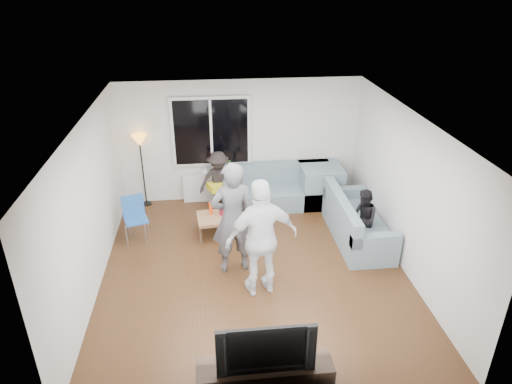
{
  "coord_description": "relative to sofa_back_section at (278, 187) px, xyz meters",
  "views": [
    {
      "loc": [
        -0.66,
        -6.38,
        4.58
      ],
      "look_at": [
        0.1,
        0.6,
        1.15
      ],
      "focal_mm": 32.28,
      "sensor_mm": 36.0,
      "label": 1
    }
  ],
  "objects": [
    {
      "name": "cushion_yellow",
      "position": [
        -1.26,
        -0.02,
        0.09
      ],
      "size": [
        0.48,
        0.45,
        0.14
      ],
      "primitive_type": "cube",
      "rotation": [
        0.0,
        0.0,
        0.43
      ],
      "color": "yellow",
      "rests_on": "sofa_back_section"
    },
    {
      "name": "player_right",
      "position": [
        -0.68,
        -2.84,
        0.53
      ],
      "size": [
        1.19,
        0.68,
        1.91
      ],
      "primitive_type": "imported",
      "rotation": [
        0.0,
        0.0,
        3.34
      ],
      "color": "silver",
      "rests_on": "floor"
    },
    {
      "name": "radiator",
      "position": [
        -1.34,
        0.38,
        -0.11
      ],
      "size": [
        1.3,
        0.12,
        0.62
      ],
      "primitive_type": "cube",
      "color": "silver",
      "rests_on": "floor"
    },
    {
      "name": "television",
      "position": [
        -0.88,
        -4.77,
        0.34
      ],
      "size": [
        1.12,
        0.15,
        0.65
      ],
      "primitive_type": "imported",
      "color": "black",
      "rests_on": "tv_console"
    },
    {
      "name": "cushion_red",
      "position": [
        -1.0,
        0.06,
        0.09
      ],
      "size": [
        0.45,
        0.42,
        0.13
      ],
      "primitive_type": "cube",
      "rotation": [
        0.0,
        0.0,
        -0.41
      ],
      "color": "maroon",
      "rests_on": "sofa_back_section"
    },
    {
      "name": "side_chair",
      "position": [
        -2.79,
        -1.13,
        0.01
      ],
      "size": [
        0.5,
        0.5,
        0.86
      ],
      "primitive_type": null,
      "rotation": [
        0.0,
        0.0,
        0.3
      ],
      "color": "#265CA7",
      "rests_on": "floor"
    },
    {
      "name": "window_frame",
      "position": [
        -1.34,
        0.42,
        1.12
      ],
      "size": [
        1.62,
        0.06,
        1.47
      ],
      "primitive_type": "cube",
      "color": "white",
      "rests_on": "wall_back"
    },
    {
      "name": "vase",
      "position": [
        -1.5,
        0.35,
        0.28
      ],
      "size": [
        0.18,
        0.18,
        0.17
      ],
      "primitive_type": "imported",
      "rotation": [
        0.0,
        0.0,
        -0.13
      ],
      "color": "white",
      "rests_on": "radiator"
    },
    {
      "name": "bottle_e",
      "position": [
        -0.8,
        -0.95,
        0.08
      ],
      "size": [
        0.07,
        0.07,
        0.21
      ],
      "primitive_type": "cylinder",
      "color": "black",
      "rests_on": "coffee_table"
    },
    {
      "name": "coffee_table",
      "position": [
        -1.13,
        -1.08,
        -0.22
      ],
      "size": [
        1.15,
        0.7,
        0.4
      ],
      "primitive_type": "cube",
      "rotation": [
        0.0,
        0.0,
        0.09
      ],
      "color": "#AD7E53",
      "rests_on": "floor"
    },
    {
      "name": "sofa_right_section",
      "position": [
        1.28,
        -1.5,
        0.0
      ],
      "size": [
        2.0,
        0.85,
        0.85
      ],
      "primitive_type": null,
      "rotation": [
        0.0,
        0.0,
        1.57
      ],
      "color": "slate",
      "rests_on": "floor"
    },
    {
      "name": "wall_front",
      "position": [
        -0.74,
        -5.04,
        0.88
      ],
      "size": [
        5.0,
        0.04,
        2.6
      ],
      "primitive_type": "cube",
      "color": "silver",
      "rests_on": "ground"
    },
    {
      "name": "wall_left",
      "position": [
        -3.26,
        -2.27,
        0.88
      ],
      "size": [
        0.04,
        5.5,
        2.6
      ],
      "primitive_type": "cube",
      "color": "silver",
      "rests_on": "ground"
    },
    {
      "name": "bottle_a",
      "position": [
        -1.42,
        -1.0,
        0.1
      ],
      "size": [
        0.07,
        0.07,
        0.25
      ],
      "primitive_type": "cylinder",
      "color": "#F44B0E",
      "rests_on": "coffee_table"
    },
    {
      "name": "pitcher",
      "position": [
        -1.18,
        -1.02,
        0.06
      ],
      "size": [
        0.17,
        0.17,
        0.17
      ],
      "primitive_type": "cylinder",
      "color": "maroon",
      "rests_on": "coffee_table"
    },
    {
      "name": "spectator_back",
      "position": [
        -1.24,
        0.03,
        0.2
      ],
      "size": [
        0.88,
        0.61,
        1.25
      ],
      "primitive_type": "imported",
      "rotation": [
        0.0,
        0.0,
        0.19
      ],
      "color": "black",
      "rests_on": "floor"
    },
    {
      "name": "tv_console",
      "position": [
        -0.88,
        -4.77,
        -0.2
      ],
      "size": [
        1.6,
        0.4,
        0.44
      ],
      "primitive_type": "cube",
      "color": "#35261A",
      "rests_on": "floor"
    },
    {
      "name": "potted_plant",
      "position": [
        -1.03,
        0.35,
        0.36
      ],
      "size": [
        0.22,
        0.2,
        0.34
      ],
      "primitive_type": "imported",
      "rotation": [
        0.0,
        0.0,
        0.3
      ],
      "color": "#38692A",
      "rests_on": "radiator"
    },
    {
      "name": "ceiling",
      "position": [
        -0.74,
        -2.27,
        2.2
      ],
      "size": [
        5.0,
        5.5,
        0.04
      ],
      "primitive_type": "cube",
      "color": "white",
      "rests_on": "ground"
    },
    {
      "name": "floor",
      "position": [
        -0.74,
        -2.27,
        -0.45
      ],
      "size": [
        5.0,
        5.5,
        0.04
      ],
      "primitive_type": "cube",
      "color": "#56351C",
      "rests_on": "ground"
    },
    {
      "name": "player_left",
      "position": [
        -1.08,
        -2.21,
        0.54
      ],
      "size": [
        0.77,
        0.56,
        1.93
      ],
      "primitive_type": "imported",
      "rotation": [
        0.0,
        0.0,
        3.3
      ],
      "color": "#515157",
      "rests_on": "floor"
    },
    {
      "name": "spectator_right",
      "position": [
        1.28,
        -1.74,
        0.12
      ],
      "size": [
        0.45,
        0.56,
        1.1
      ],
      "primitive_type": "imported",
      "rotation": [
        0.0,
        0.0,
        -1.51
      ],
      "color": "black",
      "rests_on": "floor"
    },
    {
      "name": "wall_right",
      "position": [
        1.78,
        -2.27,
        0.88
      ],
      "size": [
        0.04,
        5.5,
        2.6
      ],
      "primitive_type": "cube",
      "color": "silver",
      "rests_on": "ground"
    },
    {
      "name": "window_glass",
      "position": [
        -1.34,
        0.38,
        1.12
      ],
      "size": [
        1.5,
        0.02,
        1.35
      ],
      "primitive_type": "cube",
      "color": "black",
      "rests_on": "window_frame"
    },
    {
      "name": "wall_back",
      "position": [
        -0.74,
        0.5,
        0.88
      ],
      "size": [
        5.0,
        0.04,
        2.6
      ],
      "primitive_type": "cube",
      "color": "silver",
      "rests_on": "ground"
    },
    {
      "name": "sofa_back_section",
      "position": [
        0.0,
        0.0,
        0.0
      ],
      "size": [
        2.3,
        0.85,
        0.85
      ],
      "primitive_type": null,
      "color": "slate",
      "rests_on": "floor"
    },
    {
      "name": "floor_lamp",
      "position": [
        -2.79,
        0.33,
        0.36
      ],
      "size": [
        0.32,
        0.32,
        1.56
      ],
      "primitive_type": null,
      "color": "#FFA830",
      "rests_on": "floor"
    },
    {
      "name": "window_mullion",
      "position": [
        -1.34,
        0.37,
        1.12
      ],
      "size": [
        0.05,
        0.03,
        1.35
      ],
      "primitive_type": "cube",
      "color": "white",
      "rests_on": "window_frame"
    },
    {
      "name": "sofa_corner",
      "position": [
        0.92,
        0.0,
        0.0
      ],
      "size": [
        0.85,
        0.85,
        0.85
      ],
      "primitive_type": "cube",
      "color": "slate",
      "rests_on": "floor"
    },
    {
      "name": "bottle_c",
      "position": [
        -1.05,
        -0.94,
        0.07
      ],
      "size": [
        0.07,
        0.07,
        0.19
      ],
      "primitive_type": "cylinder",
      "color": "black",
      "rests_on": "coffee_table"
    }
  ]
}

